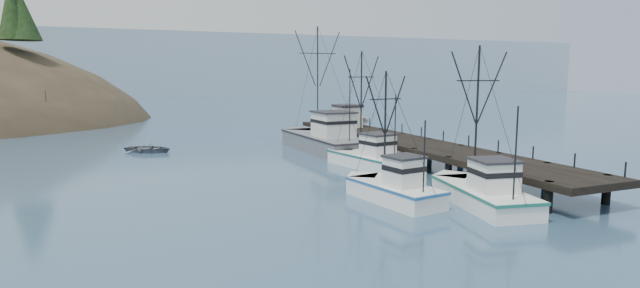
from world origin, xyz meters
The scene contains 11 objects.
ground centered at (0.00, 0.00, 0.00)m, with size 400.00×400.00×0.00m, color #32516F.
pier centered at (14.00, 16.00, 1.69)m, with size 6.00×44.00×2.00m.
distant_ridge centered at (10.00, 170.00, 0.00)m, with size 360.00×40.00×26.00m, color #9EB2C6.
distant_ridge_far centered at (-40.00, 185.00, 0.00)m, with size 180.00×25.00×18.00m, color silver.
trawler_near centered at (8.91, -0.76, 0.82)m, with size 5.18×10.65×10.82m.
trawler_mid centered at (3.91, 2.35, 0.82)m, with size 4.05×8.96×9.15m.
trawler_far centered at (8.32, 14.09, 0.82)m, with size 5.08×10.77×11.02m.
work_vessel centered at (8.57, 24.88, 1.23)m, with size 5.63×17.34×14.27m.
pier_shed centered at (13.78, 29.57, 3.42)m, with size 3.00×3.20×2.80m.
pickup_truck centered at (15.50, 32.96, 2.80)m, with size 2.66×5.78×1.61m, color white.
motorboat centered at (-9.84, 31.32, 0.00)m, with size 3.75×5.24×1.09m, color slate.
Camera 1 is at (-13.48, -26.42, 8.63)m, focal length 28.00 mm.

